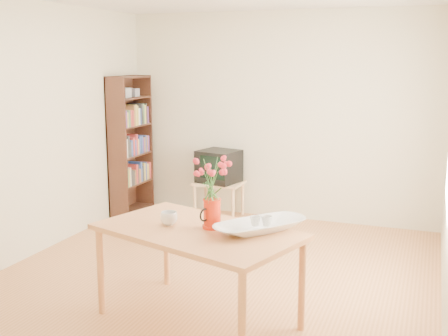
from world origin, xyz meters
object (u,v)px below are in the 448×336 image
at_px(bowl, 261,202).
at_px(mug, 169,218).
at_px(television, 219,166).
at_px(pitcher, 212,215).
at_px(table, 198,238).

bearing_deg(bowl, mug, -172.81).
bearing_deg(television, bowl, -49.89).
bearing_deg(bowl, pitcher, -172.84).
xyz_separation_m(bowl, television, (-1.37, 2.70, -0.31)).
bearing_deg(table, bowl, 31.74).
height_order(mug, television, television).
height_order(pitcher, bowl, bowl).
bearing_deg(television, table, -58.90).
bearing_deg(table, pitcher, 54.54).
distance_m(table, television, 2.96).
distance_m(pitcher, mug, 0.35).
distance_m(mug, television, 2.87).
xyz_separation_m(table, bowl, (0.46, 0.11, 0.30)).
relative_size(table, bowl, 3.53).
height_order(table, mug, mug).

